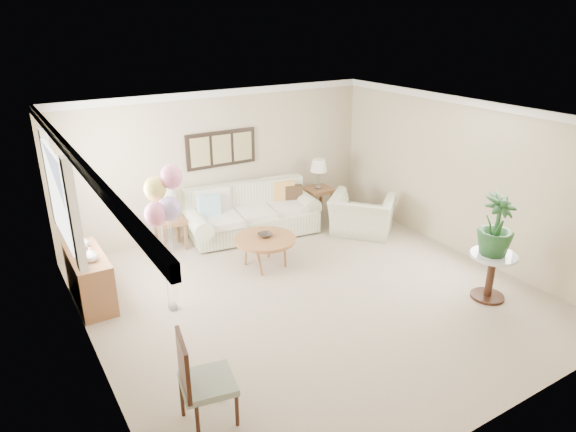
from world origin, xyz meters
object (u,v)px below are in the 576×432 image
at_px(armchair, 362,215).
at_px(coffee_table, 265,240).
at_px(balloon_cluster, 163,198).
at_px(accent_chair, 200,379).
at_px(sofa, 252,215).

bearing_deg(armchair, coffee_table, 56.32).
distance_m(coffee_table, balloon_cluster, 2.14).
height_order(coffee_table, accent_chair, accent_chair).
relative_size(accent_chair, balloon_cluster, 0.51).
height_order(coffee_table, balloon_cluster, balloon_cluster).
bearing_deg(sofa, coffee_table, -109.28).
bearing_deg(coffee_table, sofa, 70.72).
bearing_deg(sofa, balloon_cluster, -141.49).
bearing_deg(accent_chair, coffee_table, 50.32).
bearing_deg(balloon_cluster, accent_chair, -102.54).
relative_size(coffee_table, accent_chair, 0.94).
relative_size(armchair, accent_chair, 1.05).
height_order(armchair, accent_chair, accent_chair).
relative_size(coffee_table, balloon_cluster, 0.48).
height_order(sofa, balloon_cluster, balloon_cluster).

